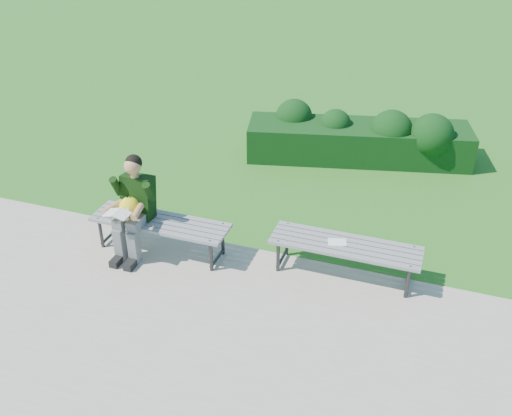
# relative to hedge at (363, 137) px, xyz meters

# --- Properties ---
(ground) EXTENTS (80.00, 80.00, 0.00)m
(ground) POSITION_rel_hedge_xyz_m (-0.69, -3.24, -0.40)
(ground) COLOR #266A19
(ground) RESTS_ON ground
(walkway) EXTENTS (30.00, 3.50, 0.02)m
(walkway) POSITION_rel_hedge_xyz_m (-0.69, -4.99, -0.39)
(walkway) COLOR beige
(walkway) RESTS_ON ground
(hedge) EXTENTS (3.85, 1.76, 0.93)m
(hedge) POSITION_rel_hedge_xyz_m (0.00, 0.00, 0.00)
(hedge) COLOR #123815
(hedge) RESTS_ON ground
(bench_left) EXTENTS (1.80, 0.50, 0.46)m
(bench_left) POSITION_rel_hedge_xyz_m (-1.95, -3.68, 0.02)
(bench_left) COLOR slate
(bench_left) RESTS_ON walkway
(bench_right) EXTENTS (1.80, 0.50, 0.46)m
(bench_right) POSITION_rel_hedge_xyz_m (0.39, -3.41, 0.02)
(bench_right) COLOR slate
(bench_right) RESTS_ON walkway
(seated_boy) EXTENTS (0.56, 0.76, 1.31)m
(seated_boy) POSITION_rel_hedge_xyz_m (-2.25, -3.77, 0.32)
(seated_boy) COLOR slate
(seated_boy) RESTS_ON walkway
(paper_sheet) EXTENTS (0.26, 0.21, 0.01)m
(paper_sheet) POSITION_rel_hedge_xyz_m (0.29, -3.41, 0.08)
(paper_sheet) COLOR white
(paper_sheet) RESTS_ON bench_right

